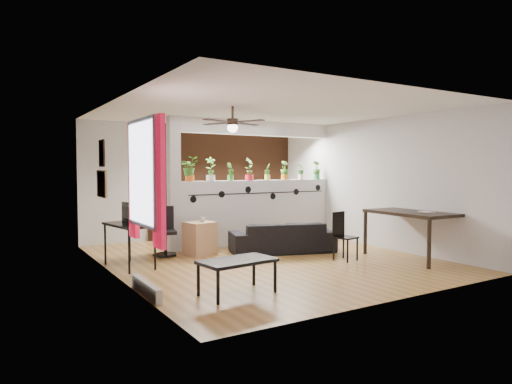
% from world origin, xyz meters
% --- Properties ---
extents(room_shell, '(6.30, 7.10, 2.90)m').
position_xyz_m(room_shell, '(0.00, 0.00, 1.30)').
color(room_shell, olive).
rests_on(room_shell, ground).
extents(partition_wall, '(3.60, 0.18, 1.35)m').
position_xyz_m(partition_wall, '(0.80, 1.50, 0.68)').
color(partition_wall, '#BCBCC1').
rests_on(partition_wall, ground).
extents(ceiling_header, '(3.60, 0.18, 0.30)m').
position_xyz_m(ceiling_header, '(0.80, 1.50, 2.45)').
color(ceiling_header, silver).
rests_on(ceiling_header, room_shell).
extents(pier_column, '(0.22, 0.20, 2.60)m').
position_xyz_m(pier_column, '(-1.11, 1.50, 1.30)').
color(pier_column, '#BCBCC1').
rests_on(pier_column, ground).
extents(brick_panel, '(3.90, 0.05, 2.60)m').
position_xyz_m(brick_panel, '(0.80, 2.97, 1.30)').
color(brick_panel, '#9A512C').
rests_on(brick_panel, ground).
extents(vine_decal, '(3.31, 0.01, 0.30)m').
position_xyz_m(vine_decal, '(0.80, 1.40, 1.08)').
color(vine_decal, black).
rests_on(vine_decal, partition_wall).
extents(window_assembly, '(0.09, 1.30, 1.55)m').
position_xyz_m(window_assembly, '(-2.56, -1.20, 1.51)').
color(window_assembly, white).
rests_on(window_assembly, room_shell).
extents(baseboard_heater, '(0.08, 1.00, 0.18)m').
position_xyz_m(baseboard_heater, '(-2.54, -1.20, 0.09)').
color(baseboard_heater, beige).
rests_on(baseboard_heater, ground).
extents(corkboard, '(0.03, 0.60, 0.45)m').
position_xyz_m(corkboard, '(-2.58, 0.95, 1.35)').
color(corkboard, '#9E784C').
rests_on(corkboard, room_shell).
extents(framed_art, '(0.03, 0.34, 0.44)m').
position_xyz_m(framed_art, '(-2.58, 0.90, 1.85)').
color(framed_art, '#8C7259').
rests_on(framed_art, room_shell).
extents(ceiling_fan, '(1.19, 1.19, 0.43)m').
position_xyz_m(ceiling_fan, '(-0.80, -0.30, 2.31)').
color(ceiling_fan, black).
rests_on(ceiling_fan, room_shell).
extents(potted_plant_0, '(0.30, 0.27, 0.48)m').
position_xyz_m(potted_plant_0, '(-0.78, 1.50, 1.60)').
color(potted_plant_0, orange).
rests_on(potted_plant_0, partition_wall).
extents(potted_plant_1, '(0.31, 0.28, 0.48)m').
position_xyz_m(potted_plant_1, '(-0.33, 1.50, 1.61)').
color(potted_plant_1, white).
rests_on(potted_plant_1, partition_wall).
extents(potted_plant_2, '(0.22, 0.20, 0.37)m').
position_xyz_m(potted_plant_2, '(0.12, 1.50, 1.55)').
color(potted_plant_2, green).
rests_on(potted_plant_2, partition_wall).
extents(potted_plant_3, '(0.31, 0.29, 0.48)m').
position_xyz_m(potted_plant_3, '(0.57, 1.50, 1.60)').
color(potted_plant_3, red).
rests_on(potted_plant_3, partition_wall).
extents(potted_plant_4, '(0.22, 0.20, 0.36)m').
position_xyz_m(potted_plant_4, '(1.03, 1.50, 1.54)').
color(potted_plant_4, '#D0D24A').
rests_on(potted_plant_4, partition_wall).
extents(potted_plant_5, '(0.24, 0.20, 0.42)m').
position_xyz_m(potted_plant_5, '(1.48, 1.50, 1.57)').
color(potted_plant_5, orange).
rests_on(potted_plant_5, partition_wall).
extents(potted_plant_6, '(0.18, 0.20, 0.36)m').
position_xyz_m(potted_plant_6, '(1.93, 1.50, 1.54)').
color(potted_plant_6, white).
rests_on(potted_plant_6, partition_wall).
extents(potted_plant_7, '(0.24, 0.26, 0.42)m').
position_xyz_m(potted_plant_7, '(2.38, 1.50, 1.57)').
color(potted_plant_7, '#35934C').
rests_on(potted_plant_7, partition_wall).
extents(sofa, '(2.01, 1.27, 0.55)m').
position_xyz_m(sofa, '(0.63, 0.35, 0.27)').
color(sofa, black).
rests_on(sofa, ground).
extents(cube_shelf, '(0.58, 0.54, 0.61)m').
position_xyz_m(cube_shelf, '(-0.83, 0.92, 0.31)').
color(cube_shelf, tan).
rests_on(cube_shelf, ground).
extents(cup, '(0.15, 0.15, 0.10)m').
position_xyz_m(cup, '(-0.78, 0.92, 0.66)').
color(cup, gray).
rests_on(cup, cube_shelf).
extents(computer_desk, '(0.67, 1.05, 0.71)m').
position_xyz_m(computer_desk, '(-2.25, 0.54, 0.64)').
color(computer_desk, black).
rests_on(computer_desk, ground).
extents(monitor, '(0.32, 0.10, 0.18)m').
position_xyz_m(monitor, '(-2.25, 0.69, 0.80)').
color(monitor, black).
rests_on(monitor, computer_desk).
extents(office_chair, '(0.46, 0.46, 0.89)m').
position_xyz_m(office_chair, '(-1.43, 1.14, 0.39)').
color(office_chair, black).
rests_on(office_chair, ground).
extents(dining_table, '(1.00, 1.58, 0.84)m').
position_xyz_m(dining_table, '(2.25, -1.36, 0.75)').
color(dining_table, black).
rests_on(dining_table, ground).
extents(book, '(0.19, 0.25, 0.02)m').
position_xyz_m(book, '(2.15, -1.66, 0.85)').
color(book, gray).
rests_on(book, dining_table).
extents(folding_chair, '(0.41, 0.41, 0.84)m').
position_xyz_m(folding_chair, '(1.10, -0.80, 0.50)').
color(folding_chair, black).
rests_on(folding_chair, ground).
extents(coffee_table, '(1.01, 0.64, 0.45)m').
position_xyz_m(coffee_table, '(-1.52, -1.75, 0.40)').
color(coffee_table, black).
rests_on(coffee_table, ground).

